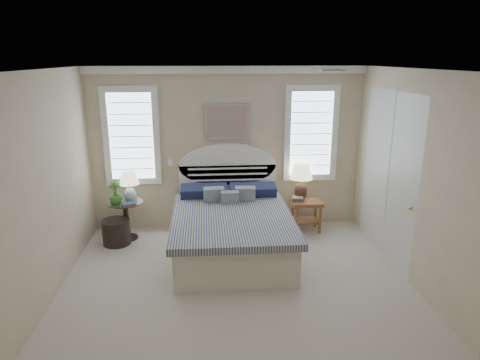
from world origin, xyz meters
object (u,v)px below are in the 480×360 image
bed (232,227)px  lamp_left (129,183)px  lamp_right (301,177)px  nightstand_right (306,209)px  side_table_left (126,216)px  floor_pot (116,232)px

bed → lamp_left: bed is taller
bed → lamp_left: 1.76m
bed → lamp_right: (1.22, 0.80, 0.52)m
nightstand_right → bed: bearing=-152.0°
lamp_left → nightstand_right: bearing=2.1°
bed → side_table_left: bed is taller
floor_pot → lamp_right: (3.00, 0.39, 0.71)m
side_table_left → lamp_left: size_ratio=1.24×
bed → side_table_left: 1.75m
bed → lamp_right: 1.54m
side_table_left → bed: bearing=-19.7°
floor_pot → lamp_left: lamp_left is taller
nightstand_right → floor_pot: size_ratio=1.22×
bed → lamp_left: bearing=159.4°
nightstand_right → lamp_right: size_ratio=0.86×
lamp_left → floor_pot: bearing=-141.0°
nightstand_right → lamp_right: bearing=129.2°
lamp_left → lamp_right: 2.79m
nightstand_right → lamp_left: size_ratio=1.04×
side_table_left → floor_pot: 0.29m
floor_pot → lamp_left: bearing=39.0°
floor_pot → lamp_right: lamp_right is taller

